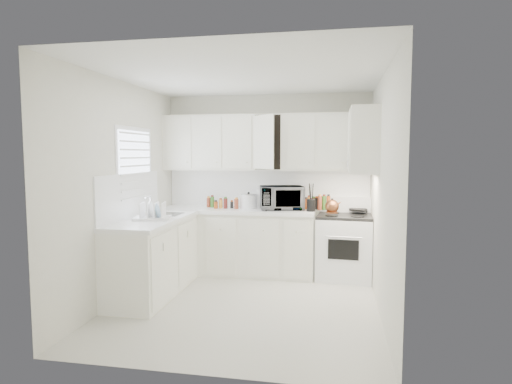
% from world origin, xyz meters
% --- Properties ---
extents(floor, '(3.20, 3.20, 0.00)m').
position_xyz_m(floor, '(0.00, 0.00, 0.00)').
color(floor, beige).
rests_on(floor, ground).
extents(ceiling, '(3.20, 3.20, 0.00)m').
position_xyz_m(ceiling, '(0.00, 0.00, 2.60)').
color(ceiling, white).
rests_on(ceiling, ground).
extents(wall_back, '(3.00, 0.00, 3.00)m').
position_xyz_m(wall_back, '(0.00, 1.60, 1.30)').
color(wall_back, silver).
rests_on(wall_back, ground).
extents(wall_front, '(3.00, 0.00, 3.00)m').
position_xyz_m(wall_front, '(0.00, -1.60, 1.30)').
color(wall_front, silver).
rests_on(wall_front, ground).
extents(wall_left, '(0.00, 3.20, 3.20)m').
position_xyz_m(wall_left, '(-1.50, 0.00, 1.30)').
color(wall_left, silver).
rests_on(wall_left, ground).
extents(wall_right, '(0.00, 3.20, 3.20)m').
position_xyz_m(wall_right, '(1.50, 0.00, 1.30)').
color(wall_right, silver).
rests_on(wall_right, ground).
extents(window_blinds, '(0.06, 0.96, 1.06)m').
position_xyz_m(window_blinds, '(-1.48, 0.35, 1.55)').
color(window_blinds, white).
rests_on(window_blinds, wall_left).
extents(lower_cabinets_back, '(2.22, 0.60, 0.90)m').
position_xyz_m(lower_cabinets_back, '(-0.39, 1.30, 0.45)').
color(lower_cabinets_back, silver).
rests_on(lower_cabinets_back, floor).
extents(lower_cabinets_left, '(0.60, 1.60, 0.90)m').
position_xyz_m(lower_cabinets_left, '(-1.20, 0.20, 0.45)').
color(lower_cabinets_left, silver).
rests_on(lower_cabinets_left, floor).
extents(countertop_back, '(2.24, 0.64, 0.05)m').
position_xyz_m(countertop_back, '(-0.39, 1.29, 0.93)').
color(countertop_back, white).
rests_on(countertop_back, lower_cabinets_back).
extents(countertop_left, '(0.64, 1.62, 0.05)m').
position_xyz_m(countertop_left, '(-1.19, 0.20, 0.93)').
color(countertop_left, white).
rests_on(countertop_left, lower_cabinets_left).
extents(backsplash_back, '(2.98, 0.02, 0.55)m').
position_xyz_m(backsplash_back, '(0.00, 1.59, 1.23)').
color(backsplash_back, white).
rests_on(backsplash_back, wall_back).
extents(backsplash_left, '(0.02, 1.60, 0.55)m').
position_xyz_m(backsplash_left, '(-1.49, 0.20, 1.23)').
color(backsplash_left, white).
rests_on(backsplash_left, wall_left).
extents(upper_cabinets_back, '(3.00, 0.33, 0.80)m').
position_xyz_m(upper_cabinets_back, '(0.00, 1.44, 1.50)').
color(upper_cabinets_back, silver).
rests_on(upper_cabinets_back, wall_back).
extents(upper_cabinets_right, '(0.33, 0.90, 0.80)m').
position_xyz_m(upper_cabinets_right, '(1.33, 0.82, 1.50)').
color(upper_cabinets_right, silver).
rests_on(upper_cabinets_right, wall_right).
extents(sink, '(0.42, 0.38, 0.30)m').
position_xyz_m(sink, '(-1.19, 0.55, 1.07)').
color(sink, gray).
rests_on(sink, countertop_left).
extents(stove, '(0.79, 0.67, 1.15)m').
position_xyz_m(stove, '(1.14, 1.30, 0.57)').
color(stove, white).
rests_on(stove, floor).
extents(tea_kettle, '(0.28, 0.26, 0.21)m').
position_xyz_m(tea_kettle, '(0.96, 1.14, 1.05)').
color(tea_kettle, brown).
rests_on(tea_kettle, stove).
extents(frying_pan, '(0.39, 0.49, 0.04)m').
position_xyz_m(frying_pan, '(1.32, 1.46, 0.96)').
color(frying_pan, black).
rests_on(frying_pan, stove).
extents(microwave, '(0.67, 0.48, 0.41)m').
position_xyz_m(microwave, '(0.25, 1.33, 1.15)').
color(microwave, gray).
rests_on(microwave, countertop_back).
extents(rice_cooker, '(0.28, 0.28, 0.24)m').
position_xyz_m(rice_cooker, '(-0.23, 1.35, 1.07)').
color(rice_cooker, white).
rests_on(rice_cooker, countertop_back).
extents(paper_towel, '(0.12, 0.12, 0.27)m').
position_xyz_m(paper_towel, '(-0.08, 1.44, 1.08)').
color(paper_towel, white).
rests_on(paper_towel, countertop_back).
extents(utensil_crock, '(0.15, 0.15, 0.40)m').
position_xyz_m(utensil_crock, '(0.68, 1.20, 1.15)').
color(utensil_crock, black).
rests_on(utensil_crock, countertop_back).
extents(dish_rack, '(0.48, 0.40, 0.23)m').
position_xyz_m(dish_rack, '(-1.17, 0.12, 1.07)').
color(dish_rack, white).
rests_on(dish_rack, countertop_left).
extents(spice_left_0, '(0.06, 0.06, 0.13)m').
position_xyz_m(spice_left_0, '(-0.85, 1.42, 1.02)').
color(spice_left_0, brown).
rests_on(spice_left_0, countertop_back).
extents(spice_left_1, '(0.06, 0.06, 0.13)m').
position_xyz_m(spice_left_1, '(-0.78, 1.33, 1.02)').
color(spice_left_1, '#397226').
rests_on(spice_left_1, countertop_back).
extents(spice_left_2, '(0.06, 0.06, 0.13)m').
position_xyz_m(spice_left_2, '(-0.70, 1.42, 1.02)').
color(spice_left_2, '#A84516').
rests_on(spice_left_2, countertop_back).
extents(spice_left_3, '(0.06, 0.06, 0.13)m').
position_xyz_m(spice_left_3, '(-0.62, 1.33, 1.02)').
color(spice_left_3, '#F7A33A').
rests_on(spice_left_3, countertop_back).
extents(spice_left_4, '(0.06, 0.06, 0.13)m').
position_xyz_m(spice_left_4, '(-0.55, 1.42, 1.02)').
color(spice_left_4, maroon).
rests_on(spice_left_4, countertop_back).
extents(spice_left_5, '(0.06, 0.06, 0.13)m').
position_xyz_m(spice_left_5, '(-0.47, 1.33, 1.02)').
color(spice_left_5, black).
rests_on(spice_left_5, countertop_back).
extents(spice_left_6, '(0.06, 0.06, 0.13)m').
position_xyz_m(spice_left_6, '(-0.40, 1.42, 1.02)').
color(spice_left_6, brown).
rests_on(spice_left_6, countertop_back).
extents(sauce_right_0, '(0.06, 0.06, 0.19)m').
position_xyz_m(sauce_right_0, '(0.58, 1.46, 1.05)').
color(sauce_right_0, '#A84516').
rests_on(sauce_right_0, countertop_back).
extents(sauce_right_1, '(0.06, 0.06, 0.19)m').
position_xyz_m(sauce_right_1, '(0.64, 1.40, 1.05)').
color(sauce_right_1, '#F7A33A').
rests_on(sauce_right_1, countertop_back).
extents(sauce_right_2, '(0.06, 0.06, 0.19)m').
position_xyz_m(sauce_right_2, '(0.69, 1.46, 1.05)').
color(sauce_right_2, maroon).
rests_on(sauce_right_2, countertop_back).
extents(sauce_right_3, '(0.06, 0.06, 0.19)m').
position_xyz_m(sauce_right_3, '(0.74, 1.40, 1.05)').
color(sauce_right_3, black).
rests_on(sauce_right_3, countertop_back).
extents(sauce_right_4, '(0.06, 0.06, 0.19)m').
position_xyz_m(sauce_right_4, '(0.80, 1.46, 1.05)').
color(sauce_right_4, brown).
rests_on(sauce_right_4, countertop_back).
extents(sauce_right_5, '(0.06, 0.06, 0.19)m').
position_xyz_m(sauce_right_5, '(0.85, 1.40, 1.05)').
color(sauce_right_5, '#397226').
rests_on(sauce_right_5, countertop_back).
extents(sauce_right_6, '(0.06, 0.06, 0.19)m').
position_xyz_m(sauce_right_6, '(0.91, 1.46, 1.05)').
color(sauce_right_6, '#A84516').
rests_on(sauce_right_6, countertop_back).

